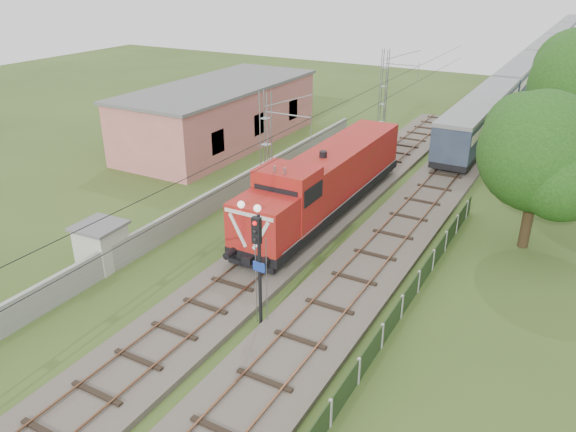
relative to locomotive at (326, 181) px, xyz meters
The scene contains 14 objects.
ground 14.37m from the locomotive, 90.00° to the right, with size 140.00×140.00×0.00m, color #33491B.
track_main 7.49m from the locomotive, 90.00° to the right, with size 4.20×70.00×0.45m.
track_side 7.97m from the locomotive, 49.36° to the left, with size 4.20×80.00×0.45m.
catenary 4.05m from the locomotive, 143.57° to the right, with size 3.31×70.00×8.00m.
boundary_wall 7.03m from the locomotive, 161.50° to the right, with size 0.25×40.00×1.50m, color #9E9E99.
station_building 17.93m from the locomotive, 146.77° to the left, with size 8.40×20.40×5.22m.
fence 13.85m from the locomotive, 54.40° to the right, with size 0.12×32.00×1.20m.
locomotive is the anchor object (origin of this frame).
coach_rake 65.83m from the locomotive, 85.64° to the left, with size 2.96×110.51×3.42m.
signal_post 12.66m from the locomotive, 77.47° to the right, with size 0.59×0.46×5.37m.
relay_hut 13.88m from the locomotive, 122.34° to the right, with size 2.44×2.44×2.40m.
tree_a 12.34m from the locomotive, ahead, with size 6.84×6.52×8.87m.
tree_c 20.58m from the locomotive, 56.59° to the left, with size 4.95×4.72×6.42m.
tree_d 23.49m from the locomotive, 58.73° to the left, with size 7.18×6.84×9.31m.
Camera 1 is at (13.95, -15.60, 14.70)m, focal length 35.00 mm.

